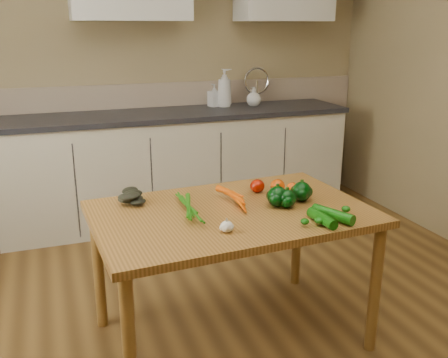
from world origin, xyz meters
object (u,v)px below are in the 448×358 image
carrot_bunch (221,201)px  tomato_b (278,186)px  tomato_c (293,188)px  leafy_greens (136,194)px  soap_bottle_a (224,88)px  pepper_c (287,199)px  zucchini_b (322,218)px  soap_bottle_c (254,97)px  zucchini_a (333,215)px  pepper_a (277,196)px  tomato_a (257,186)px  garlic_bulb (227,226)px  table (232,225)px  pepper_b (302,192)px  soap_bottle_b (214,95)px

carrot_bunch → tomato_b: (0.36, 0.12, 0.00)m
tomato_c → leafy_greens: bearing=170.0°
soap_bottle_a → pepper_c: size_ratio=3.53×
tomato_b → zucchini_b: bearing=-90.4°
leafy_greens → tomato_c: bearing=-10.0°
soap_bottle_c → zucchini_a: (-0.50, -2.12, -0.24)m
pepper_a → tomato_a: bearing=92.1°
tomato_b → soap_bottle_a: bearing=79.6°
pepper_a → garlic_bulb: bearing=-147.8°
tomato_b → pepper_a: bearing=-116.0°
garlic_bulb → tomato_a: 0.56m
table → zucchini_b: 0.45m
carrot_bunch → pepper_b: pepper_b is taller
garlic_bulb → zucchini_a: zucchini_a is taller
tomato_a → pepper_a: bearing=-87.9°
pepper_c → tomato_a: (-0.05, 0.26, -0.01)m
soap_bottle_b → leafy_greens: 1.95m
garlic_bulb → tomato_c: bearing=35.7°
leafy_greens → tomato_a: (0.64, -0.06, -0.01)m
garlic_bulb → tomato_a: bearing=52.9°
zucchini_a → zucchini_b: 0.07m
tomato_c → pepper_c: bearing=-125.0°
soap_bottle_a → zucchini_b: 2.23m
pepper_b → garlic_bulb: bearing=-153.4°
soap_bottle_a → leafy_greens: (-1.06, -1.63, -0.30)m
soap_bottle_c → tomato_a: 1.78m
soap_bottle_a → tomato_c: soap_bottle_a is taller
tomato_b → zucchini_b: tomato_b is taller
table → soap_bottle_a: soap_bottle_a is taller
table → soap_bottle_c: bearing=60.9°
carrot_bunch → zucchini_a: carrot_bunch is taller
garlic_bulb → pepper_c: size_ratio=0.64×
pepper_b → tomato_a: pepper_b is taller
carrot_bunch → zucchini_a: size_ratio=1.16×
soap_bottle_b → pepper_b: size_ratio=1.94×
pepper_c → zucchini_a: size_ratio=0.43×
soap_bottle_a → pepper_a: size_ratio=3.13×
pepper_b → table: bearing=-179.0°
table → carrot_bunch: size_ratio=5.57×
soap_bottle_a → zucchini_b: soap_bottle_a is taller
table → tomato_b: size_ratio=17.61×
soap_bottle_b → leafy_greens: soap_bottle_b is taller
garlic_bulb → tomato_a: tomato_a is taller
soap_bottle_a → soap_bottle_b: soap_bottle_a is taller
pepper_a → pepper_b: size_ratio=1.03×
leafy_greens → tomato_c: (0.81, -0.14, -0.02)m
soap_bottle_c → zucchini_a: size_ratio=0.76×
soap_bottle_a → pepper_a: bearing=-164.4°
table → tomato_b: 0.39m
carrot_bunch → zucchini_a: (0.43, -0.33, -0.01)m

